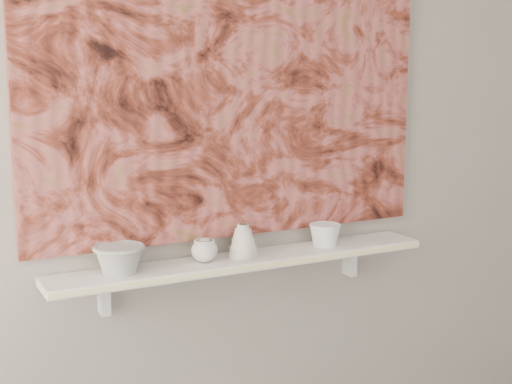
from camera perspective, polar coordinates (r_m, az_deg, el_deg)
wall_back at (r=2.52m, az=-1.85°, el=4.60°), size 3.60×0.00×3.60m
shelf at (r=2.51m, az=-0.85°, el=-5.51°), size 1.40×0.18×0.03m
shelf_stripe at (r=2.43m, az=0.14°, el=-6.03°), size 1.40×0.01×0.02m
bracket_left at (r=2.42m, az=-12.08°, el=-8.16°), size 0.03×0.06×0.12m
bracket_right at (r=2.83m, az=7.50°, el=-5.41°), size 0.03×0.06×0.12m
painting at (r=2.49m, az=-1.73°, el=8.93°), size 1.50×0.02×1.10m
house_motif at (r=2.73m, az=6.94°, el=2.46°), size 0.09×0.00×0.08m
bowl_grey at (r=2.33m, az=-10.88°, el=-5.27°), size 0.17×0.17×0.10m
cup_cream at (r=2.43m, az=-4.14°, el=-4.69°), size 0.10×0.10×0.08m
bell_vessel at (r=2.49m, az=-1.04°, el=-3.90°), size 0.12×0.12×0.12m
bowl_white at (r=2.65m, az=5.53°, el=-3.42°), size 0.14×0.14×0.09m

